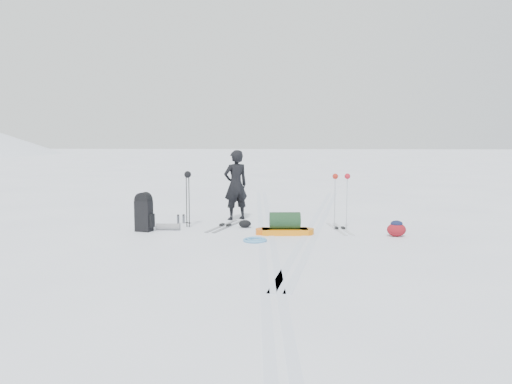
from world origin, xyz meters
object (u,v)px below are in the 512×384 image
(pulk_sled, at_px, (285,226))
(expedition_rucksack, at_px, (147,213))
(ski_poles_black, at_px, (188,181))
(skier, at_px, (236,185))

(pulk_sled, distance_m, expedition_rucksack, 3.43)
(pulk_sled, relative_size, ski_poles_black, 0.98)
(skier, relative_size, pulk_sled, 1.38)
(skier, xyz_separation_m, pulk_sled, (1.41, -2.11, -0.78))
(expedition_rucksack, bearing_deg, skier, 57.58)
(skier, bearing_deg, pulk_sled, 91.65)
(skier, bearing_deg, ski_poles_black, 16.61)
(pulk_sled, xyz_separation_m, ski_poles_black, (-2.52, 0.85, 0.99))
(pulk_sled, bearing_deg, ski_poles_black, 156.36)
(ski_poles_black, bearing_deg, expedition_rucksack, -166.93)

